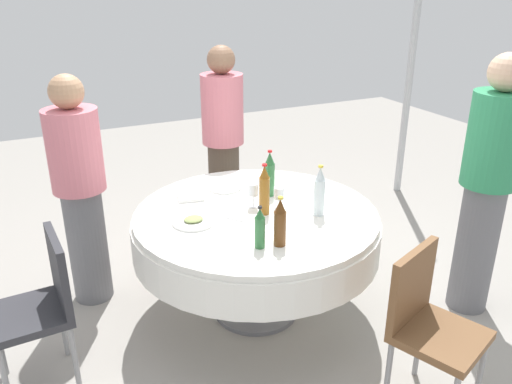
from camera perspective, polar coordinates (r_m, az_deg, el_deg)
The scene contains 21 objects.
ground_plane at distance 3.62m, azimuth 0.00°, elevation -12.86°, with size 10.00×10.00×0.00m, color gray.
dining_table at distance 3.31m, azimuth 0.00°, elevation -4.45°, with size 1.55×1.55×0.74m.
bottle_green_right at distance 2.79m, azimuth 0.42°, elevation -4.03°, with size 0.06×0.06×0.24m.
bottle_clear_rear at distance 3.17m, azimuth 6.98°, elevation -0.00°, with size 0.07×0.07×0.32m.
bottle_brown_east at distance 2.80m, azimuth 2.65°, elevation -3.41°, with size 0.07×0.07×0.29m.
bottle_amber_north at distance 3.16m, azimuth 0.92°, elevation 0.14°, with size 0.06×0.06×0.33m.
bottle_green_far at distance 3.43m, azimuth 1.51°, elevation 1.91°, with size 0.07×0.07×0.32m.
wine_glass_north at distance 3.27m, azimuth -0.30°, elevation 0.12°, with size 0.06×0.06×0.16m.
wine_glass_far at distance 3.26m, azimuth 2.59°, elevation -0.25°, with size 0.07×0.07×0.14m.
plate_left at distance 3.12m, azimuth -6.87°, elevation -3.20°, with size 0.25×0.25×0.04m.
plate_west at distance 3.60m, azimuth -3.45°, elevation 0.52°, with size 0.23×0.23×0.02m.
spoon_rear at distance 3.14m, azimuth -2.33°, elevation -3.02°, with size 0.18×0.02×0.01m, color silver.
knife_east at distance 3.78m, azimuth 3.46°, elevation 1.52°, with size 0.18×0.02×0.01m, color silver.
spoon_north at distance 3.37m, azimuth -2.88°, elevation -1.16°, with size 0.18×0.02×0.01m, color silver.
folded_napkin at distance 3.47m, azimuth -7.23°, elevation -0.45°, with size 0.17×0.17×0.02m, color white.
person_right at distance 4.30m, azimuth -3.63°, elevation 5.65°, with size 0.34×0.34×1.61m.
person_rear at distance 3.56m, azimuth 24.03°, elevation 0.83°, with size 0.34×0.34×1.70m.
person_east at distance 3.57m, azimuth -18.74°, elevation 0.30°, with size 0.34×0.34×1.56m.
chair_south at distance 2.81m, azimuth 18.27°, elevation -13.04°, with size 0.52×0.52×0.87m.
chair_inner at distance 3.02m, azimuth -22.32°, elevation -10.90°, with size 0.42×0.42×0.87m.
tent_pole_main at distance 5.37m, azimuth 16.66°, elevation 13.43°, with size 0.07×0.07×2.65m, color #B2B5B7.
Camera 1 is at (1.28, 2.65, 2.11)m, focal length 36.48 mm.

